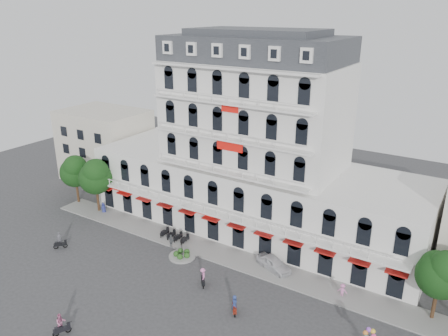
% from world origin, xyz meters
% --- Properties ---
extents(ground, '(120.00, 120.00, 0.00)m').
position_xyz_m(ground, '(0.00, 0.00, 0.00)').
color(ground, '#38383A').
rests_on(ground, ground).
extents(sidewalk, '(53.00, 4.00, 0.16)m').
position_xyz_m(sidewalk, '(0.00, 9.00, 0.08)').
color(sidewalk, gray).
rests_on(sidewalk, ground).
extents(main_building, '(45.00, 15.00, 25.80)m').
position_xyz_m(main_building, '(0.00, 18.00, 9.96)').
color(main_building, silver).
rests_on(main_building, ground).
extents(flank_building_west, '(14.00, 10.00, 12.00)m').
position_xyz_m(flank_building_west, '(-30.00, 20.00, 6.00)').
color(flank_building_west, beige).
rests_on(flank_building_west, ground).
extents(traffic_island, '(3.20, 3.20, 1.60)m').
position_xyz_m(traffic_island, '(-3.00, 6.00, 0.26)').
color(traffic_island, gray).
rests_on(traffic_island, ground).
extents(parked_scooter_row, '(4.40, 1.80, 1.10)m').
position_xyz_m(parked_scooter_row, '(-6.35, 8.80, 0.00)').
color(parked_scooter_row, black).
rests_on(parked_scooter_row, ground).
extents(tree_west_outer, '(4.50, 4.48, 7.76)m').
position_xyz_m(tree_west_outer, '(-25.95, 9.98, 5.35)').
color(tree_west_outer, '#382314').
rests_on(tree_west_outer, ground).
extents(tree_west_inner, '(4.76, 4.76, 8.25)m').
position_xyz_m(tree_west_inner, '(-20.95, 9.48, 5.68)').
color(tree_west_inner, '#382314').
rests_on(tree_west_inner, ground).
extents(tree_east_inner, '(4.40, 4.37, 7.57)m').
position_xyz_m(tree_east_inner, '(24.05, 9.98, 5.21)').
color(tree_east_inner, '#382314').
rests_on(tree_east_inner, ground).
extents(parked_car, '(4.86, 3.25, 1.54)m').
position_xyz_m(parked_car, '(7.41, 9.50, 0.77)').
color(parked_car, silver).
rests_on(parked_car, ground).
extents(rider_west, '(1.24, 1.37, 2.24)m').
position_xyz_m(rider_west, '(-17.02, -0.44, 1.03)').
color(rider_west, black).
rests_on(rider_west, ground).
extents(rider_southwest, '(0.99, 1.57, 2.24)m').
position_xyz_m(rider_southwest, '(-4.19, -10.38, 1.15)').
color(rider_southwest, black).
rests_on(rider_southwest, ground).
extents(rider_east, '(1.13, 1.48, 2.03)m').
position_xyz_m(rider_east, '(7.57, 0.58, 0.99)').
color(rider_east, maroon).
rests_on(rider_east, ground).
extents(rider_center, '(1.19, 1.42, 2.10)m').
position_xyz_m(rider_center, '(2.36, 2.68, 1.10)').
color(rider_center, black).
rests_on(rider_center, ground).
extents(pedestrian_left, '(0.89, 0.72, 1.57)m').
position_xyz_m(pedestrian_left, '(-20.00, 9.50, 0.78)').
color(pedestrian_left, navy).
rests_on(pedestrian_left, ground).
extents(pedestrian_mid, '(1.13, 0.59, 1.84)m').
position_xyz_m(pedestrian_mid, '(-5.43, 7.00, 0.92)').
color(pedestrian_mid, slate).
rests_on(pedestrian_mid, ground).
extents(pedestrian_right, '(1.01, 0.61, 1.53)m').
position_xyz_m(pedestrian_right, '(15.63, 8.72, 0.77)').
color(pedestrian_right, pink).
rests_on(pedestrian_right, ground).
extents(pedestrian_far, '(0.61, 0.71, 1.65)m').
position_xyz_m(pedestrian_far, '(-20.00, 9.50, 0.83)').
color(pedestrian_far, navy).
rests_on(pedestrian_far, ground).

